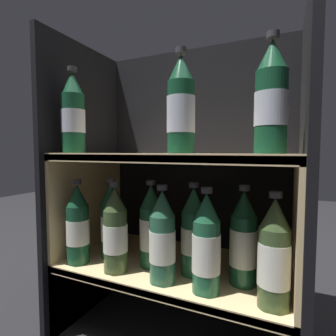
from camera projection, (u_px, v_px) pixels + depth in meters
The scene contains 17 objects.
fridge_back_wall at pixel (195, 179), 1.00m from camera, with size 0.74×0.02×0.97m, color black.
fridge_side_left at pixel (86, 180), 0.97m from camera, with size 0.02×0.41×0.97m, color black.
fridge_side_right at pixel (305, 193), 0.67m from camera, with size 0.02×0.41×0.97m, color black.
shelf_lower at pixel (174, 277), 0.83m from camera, with size 0.70×0.37×0.24m.
shelf_upper at pixel (174, 203), 0.82m from camera, with size 0.70×0.37×0.59m.
bottle_upper_front_0 at pixel (73, 115), 0.81m from camera, with size 0.07×0.07×0.27m.
bottle_upper_front_1 at pixel (181, 108), 0.67m from camera, with size 0.07×0.07×0.27m.
bottle_upper_front_2 at pixel (271, 101), 0.58m from camera, with size 0.07×0.07×0.27m.
bottle_lower_front_0 at pixel (78, 226), 0.83m from camera, with size 0.07×0.07×0.27m.
bottle_lower_front_1 at pixel (115, 232), 0.77m from camera, with size 0.07×0.07×0.27m.
bottle_lower_front_2 at pixel (162, 239), 0.71m from camera, with size 0.07×0.07×0.27m.
bottle_lower_front_3 at pixel (206, 246), 0.66m from camera, with size 0.07×0.07×0.27m.
bottle_lower_front_4 at pixel (274, 257), 0.59m from camera, with size 0.07×0.07×0.27m.
bottle_lower_back_0 at pixel (112, 222), 0.88m from camera, with size 0.07×0.07×0.27m.
bottle_lower_back_1 at pixel (151, 228), 0.81m from camera, with size 0.07×0.07×0.27m.
bottle_lower_back_2 at pixel (193, 233), 0.76m from camera, with size 0.07×0.07×0.27m.
bottle_lower_back_3 at pixel (243, 241), 0.70m from camera, with size 0.07×0.07×0.27m.
Camera 1 is at (0.32, -0.57, 0.60)m, focal length 28.00 mm.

